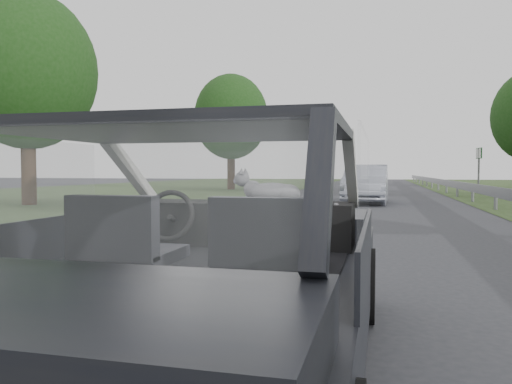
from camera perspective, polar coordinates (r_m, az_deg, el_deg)
The scene contains 11 objects.
ground at distance 3.15m, azimuth -5.27°, elevation -20.33°, with size 140.00×140.00×0.00m, color #3F3F44.
subject_car at distance 2.95m, azimuth -5.33°, elevation -7.21°, with size 1.80×4.00×1.45m, color black.
dashboard at distance 3.52m, azimuth -1.94°, elevation -3.57°, with size 1.58×0.45×0.30m, color black.
driver_seat at distance 2.83m, azimuth -15.02°, elevation -4.53°, with size 0.50×0.72×0.42m, color black.
passenger_seat at distance 2.54m, azimuth 1.04°, elevation -5.23°, with size 0.50×0.72×0.42m, color black.
steering_wheel at distance 3.37m, azimuth -9.89°, elevation -2.67°, with size 0.36×0.36×0.04m, color black.
cat at distance 3.48m, azimuth 1.87°, elevation 0.12°, with size 0.53×0.16×0.24m, color #969698.
other_car at distance 19.26m, azimuth 12.47°, elevation 0.92°, with size 1.74×4.41×1.45m, color #A7ACBE.
highway_sign at distance 29.93m, azimuth 24.10°, elevation 2.27°, with size 0.10×0.99×2.47m, color #125C1F.
tree_5 at distance 19.62m, azimuth -24.66°, elevation 9.34°, with size 4.82×4.82×7.30m, color #163B10, non-canonical shape.
tree_6 at distance 32.55m, azimuth -2.87°, elevation 6.68°, with size 4.78×4.78×7.24m, color #163B10, non-canonical shape.
Camera 1 is at (0.97, -2.74, 1.22)m, focal length 35.00 mm.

